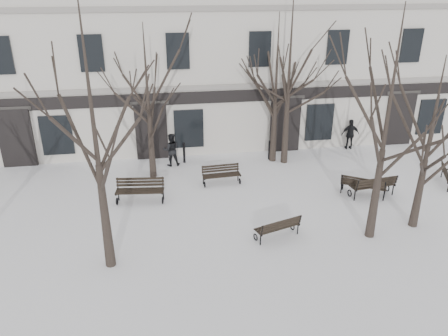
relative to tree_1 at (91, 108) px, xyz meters
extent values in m
plane|color=white|center=(4.95, 1.14, -5.28)|extent=(100.00, 100.00, 0.00)
cube|color=beige|center=(4.95, 14.14, 0.22)|extent=(40.00, 10.00, 11.00)
cube|color=gray|center=(4.95, 9.11, -1.68)|extent=(40.00, 0.12, 0.25)
cube|color=gray|center=(4.95, 9.11, 2.02)|extent=(40.00, 0.12, 0.25)
cube|color=black|center=(4.95, 9.10, -2.18)|extent=(40.00, 0.10, 0.60)
cube|color=black|center=(-5.05, 9.08, -3.83)|extent=(1.60, 0.22, 2.90)
cube|color=#2D2B28|center=(-5.05, 9.04, -2.33)|extent=(1.90, 0.08, 0.18)
cube|color=black|center=(-3.15, 9.09, -3.78)|extent=(1.50, 0.14, 2.00)
cube|color=black|center=(1.45, 9.08, -3.83)|extent=(1.60, 0.22, 2.90)
cube|color=#2D2B28|center=(1.45, 9.04, -2.33)|extent=(1.90, 0.08, 0.18)
cube|color=black|center=(3.35, 9.09, -3.78)|extent=(1.50, 0.14, 2.00)
cube|color=black|center=(8.45, 9.08, -3.83)|extent=(1.60, 0.22, 2.90)
cube|color=#2D2B28|center=(8.45, 9.04, -2.33)|extent=(1.90, 0.08, 0.18)
cube|color=black|center=(10.35, 9.09, -3.78)|extent=(1.50, 0.14, 2.00)
cube|color=black|center=(14.95, 9.08, -3.83)|extent=(1.60, 0.22, 2.90)
cube|color=#2D2B28|center=(14.95, 9.04, -2.33)|extent=(1.90, 0.08, 0.18)
cube|color=black|center=(16.85, 9.09, -3.78)|extent=(1.50, 0.14, 2.00)
cube|color=black|center=(-5.05, 9.09, 0.12)|extent=(1.10, 0.14, 1.70)
cube|color=black|center=(-1.05, 9.09, 0.12)|extent=(1.10, 0.14, 1.70)
cube|color=black|center=(2.95, 9.09, 0.12)|extent=(1.10, 0.14, 1.70)
cube|color=black|center=(6.95, 9.09, 0.12)|extent=(1.10, 0.14, 1.70)
cube|color=black|center=(10.95, 9.09, 0.12)|extent=(1.10, 0.14, 1.70)
cube|color=black|center=(14.95, 9.09, 0.12)|extent=(1.10, 0.14, 1.70)
cone|color=black|center=(0.00, 0.00, -3.51)|extent=(0.34, 0.34, 3.55)
cone|color=black|center=(9.15, 0.33, -3.60)|extent=(0.34, 0.34, 3.35)
cone|color=black|center=(11.10, 0.76, -3.95)|extent=(0.34, 0.34, 2.66)
cone|color=black|center=(1.43, 6.80, -3.82)|extent=(0.34, 0.34, 2.92)
cone|color=black|center=(7.49, 7.80, -3.76)|extent=(0.34, 0.34, 3.03)
cone|color=black|center=(8.01, 7.49, -3.51)|extent=(0.34, 0.34, 3.54)
torus|color=black|center=(-0.07, 4.17, -5.12)|extent=(0.09, 0.32, 0.32)
cylinder|color=black|center=(-0.02, 4.56, -5.03)|extent=(0.06, 0.06, 0.50)
cube|color=black|center=(-0.05, 4.37, -4.78)|extent=(0.12, 0.61, 0.06)
torus|color=black|center=(1.80, 3.97, -5.12)|extent=(0.09, 0.32, 0.32)
cylinder|color=black|center=(1.84, 4.37, -5.03)|extent=(0.06, 0.06, 0.50)
cube|color=black|center=(1.82, 4.17, -4.78)|extent=(0.12, 0.61, 0.06)
cube|color=black|center=(0.86, 4.03, -4.76)|extent=(1.98, 0.31, 0.04)
cube|color=black|center=(0.88, 4.18, -4.76)|extent=(1.98, 0.31, 0.04)
cube|color=black|center=(0.89, 4.33, -4.76)|extent=(1.98, 0.31, 0.04)
cube|color=black|center=(0.91, 4.49, -4.76)|extent=(1.98, 0.31, 0.04)
cube|color=black|center=(0.91, 4.53, -4.62)|extent=(1.98, 0.25, 0.10)
cube|color=black|center=(0.92, 4.55, -4.49)|extent=(1.98, 0.25, 0.10)
cube|color=black|center=(0.92, 4.58, -4.35)|extent=(1.98, 0.25, 0.10)
cylinder|color=black|center=(-0.02, 4.65, -4.56)|extent=(0.06, 0.16, 0.55)
cylinder|color=black|center=(1.85, 4.45, -4.56)|extent=(0.06, 0.16, 0.55)
torus|color=black|center=(6.50, 1.17, -5.15)|extent=(0.13, 0.27, 0.27)
cylinder|color=black|center=(6.60, 0.85, -5.07)|extent=(0.05, 0.05, 0.42)
cube|color=black|center=(6.55, 1.01, -4.86)|extent=(0.20, 0.50, 0.05)
torus|color=black|center=(4.99, 0.68, -5.15)|extent=(0.13, 0.27, 0.27)
cylinder|color=black|center=(5.09, 0.36, -5.07)|extent=(0.05, 0.05, 0.42)
cube|color=black|center=(5.04, 0.52, -4.86)|extent=(0.20, 0.50, 0.05)
cube|color=black|center=(5.73, 0.96, -4.84)|extent=(1.62, 0.60, 0.03)
cube|color=black|center=(5.77, 0.83, -4.84)|extent=(1.62, 0.60, 0.03)
cube|color=black|center=(5.81, 0.71, -4.84)|extent=(1.62, 0.60, 0.03)
cube|color=black|center=(5.85, 0.58, -4.84)|extent=(1.62, 0.60, 0.03)
cube|color=black|center=(5.86, 0.55, -4.72)|extent=(1.61, 0.55, 0.08)
cube|color=black|center=(5.87, 0.53, -4.61)|extent=(1.61, 0.55, 0.08)
cube|color=black|center=(5.88, 0.51, -4.49)|extent=(1.61, 0.55, 0.08)
cylinder|color=black|center=(6.62, 0.77, -4.67)|extent=(0.08, 0.14, 0.46)
cylinder|color=black|center=(5.12, 0.29, -4.67)|extent=(0.08, 0.14, 0.46)
torus|color=black|center=(11.16, 3.10, -5.13)|extent=(0.21, 0.28, 0.30)
cylinder|color=black|center=(10.96, 2.78, -5.05)|extent=(0.05, 0.05, 0.47)
cube|color=black|center=(11.06, 2.94, -4.81)|extent=(0.35, 0.51, 0.05)
torus|color=black|center=(9.69, 4.05, -5.13)|extent=(0.21, 0.28, 0.30)
cylinder|color=black|center=(9.48, 3.74, -5.05)|extent=(0.05, 0.05, 0.47)
cube|color=black|center=(9.59, 3.90, -4.81)|extent=(0.35, 0.51, 0.05)
cube|color=black|center=(10.45, 3.61, -4.79)|extent=(1.61, 1.09, 0.04)
cube|color=black|center=(10.37, 3.49, -4.79)|extent=(1.61, 1.09, 0.04)
cube|color=black|center=(10.29, 3.37, -4.79)|extent=(1.61, 1.09, 0.04)
cube|color=black|center=(10.21, 3.24, -4.79)|extent=(1.61, 1.09, 0.04)
cube|color=black|center=(10.19, 3.21, -4.66)|extent=(1.58, 1.04, 0.09)
cube|color=black|center=(10.18, 3.19, -4.53)|extent=(1.58, 1.04, 0.09)
cube|color=black|center=(10.16, 3.17, -4.41)|extent=(1.58, 1.04, 0.09)
cylinder|color=black|center=(10.92, 2.71, -4.61)|extent=(0.12, 0.15, 0.51)
cylinder|color=black|center=(9.44, 3.67, -4.61)|extent=(0.12, 0.15, 0.51)
torus|color=black|center=(3.69, 5.21, -5.14)|extent=(0.07, 0.28, 0.28)
cylinder|color=black|center=(3.67, 5.56, -5.06)|extent=(0.05, 0.05, 0.43)
cube|color=black|center=(3.68, 5.39, -4.85)|extent=(0.08, 0.53, 0.05)
torus|color=black|center=(5.31, 5.32, -5.14)|extent=(0.07, 0.28, 0.28)
cylinder|color=black|center=(5.29, 5.67, -5.06)|extent=(0.05, 0.05, 0.43)
cube|color=black|center=(5.30, 5.50, -4.85)|extent=(0.08, 0.53, 0.05)
cube|color=black|center=(4.50, 5.23, -4.83)|extent=(1.72, 0.20, 0.03)
cube|color=black|center=(4.49, 5.36, -4.83)|extent=(1.72, 0.20, 0.03)
cube|color=black|center=(4.49, 5.50, -4.83)|extent=(1.72, 0.20, 0.03)
cube|color=black|center=(4.48, 5.63, -4.83)|extent=(1.72, 0.20, 0.03)
cube|color=black|center=(4.47, 5.67, -4.71)|extent=(1.72, 0.15, 0.09)
cube|color=black|center=(4.47, 5.69, -4.59)|extent=(1.72, 0.15, 0.09)
cube|color=black|center=(4.47, 5.71, -4.48)|extent=(1.72, 0.15, 0.09)
cylinder|color=black|center=(3.66, 5.63, -4.66)|extent=(0.05, 0.14, 0.47)
cylinder|color=black|center=(5.28, 5.74, -4.66)|extent=(0.05, 0.14, 0.47)
torus|color=black|center=(11.56, 3.61, -5.13)|extent=(0.09, 0.32, 0.32)
cylinder|color=black|center=(11.61, 3.22, -5.03)|extent=(0.05, 0.05, 0.49)
cube|color=black|center=(11.58, 3.42, -4.79)|extent=(0.13, 0.60, 0.05)
torus|color=black|center=(9.72, 3.38, -5.13)|extent=(0.09, 0.32, 0.32)
cylinder|color=black|center=(9.77, 2.99, -5.03)|extent=(0.05, 0.05, 0.49)
cube|color=black|center=(9.74, 3.19, -4.79)|extent=(0.13, 0.60, 0.05)
cube|color=black|center=(10.63, 3.54, -4.77)|extent=(1.96, 0.34, 0.04)
cube|color=black|center=(10.65, 3.39, -4.77)|extent=(1.96, 0.34, 0.04)
cube|color=black|center=(10.67, 3.24, -4.77)|extent=(1.96, 0.34, 0.04)
cube|color=black|center=(10.69, 3.09, -4.77)|extent=(1.96, 0.34, 0.04)
cube|color=black|center=(10.70, 3.04, -4.62)|extent=(1.95, 0.28, 0.10)
cube|color=black|center=(10.70, 3.02, -4.49)|extent=(1.95, 0.28, 0.10)
cube|color=black|center=(10.70, 3.00, -4.36)|extent=(1.95, 0.28, 0.10)
cylinder|color=black|center=(11.62, 3.13, -4.57)|extent=(0.06, 0.16, 0.54)
cylinder|color=black|center=(9.78, 2.91, -4.57)|extent=(0.06, 0.16, 0.54)
cylinder|color=black|center=(14.14, 3.11, -5.07)|extent=(0.05, 0.05, 0.42)
cylinder|color=black|center=(14.81, 4.57, -5.07)|extent=(0.05, 0.05, 0.42)
cube|color=black|center=(14.96, 4.50, -4.86)|extent=(0.49, 0.26, 0.05)
cube|color=black|center=(14.46, 3.85, -4.84)|extent=(0.78, 1.58, 0.03)
cube|color=black|center=(14.42, 3.86, -4.71)|extent=(0.73, 1.55, 0.08)
cube|color=black|center=(14.40, 3.87, -4.60)|extent=(0.73, 1.55, 0.08)
cube|color=black|center=(14.39, 3.88, -4.49)|extent=(0.73, 1.55, 0.08)
cylinder|color=black|center=(14.08, 3.14, -4.67)|extent=(0.14, 0.09, 0.47)
cylinder|color=black|center=(14.74, 4.60, -4.67)|extent=(0.14, 0.09, 0.47)
cylinder|color=black|center=(3.00, 8.22, -4.78)|extent=(0.12, 0.12, 0.99)
sphere|color=black|center=(3.00, 8.22, -4.27)|extent=(0.14, 0.14, 0.14)
cylinder|color=black|center=(7.35, 7.97, -4.80)|extent=(0.11, 0.11, 0.95)
sphere|color=black|center=(7.35, 7.97, -4.31)|extent=(0.13, 0.13, 0.13)
imported|color=black|center=(2.36, 7.97, -5.28)|extent=(0.84, 0.67, 1.66)
imported|color=black|center=(12.06, 8.79, -5.28)|extent=(1.01, 0.53, 1.65)
camera|label=1|loc=(1.82, -12.23, 3.34)|focal=35.00mm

